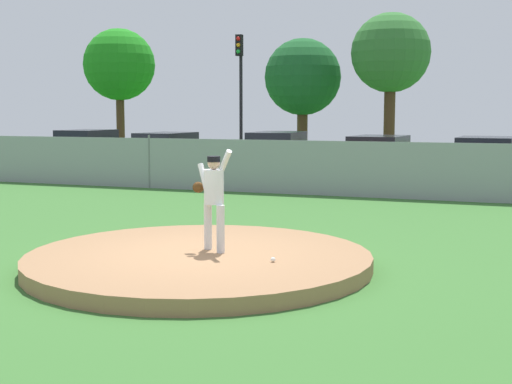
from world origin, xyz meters
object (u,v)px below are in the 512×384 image
at_px(pitcher_youth, 213,193).
at_px(baseball, 273,260).
at_px(parked_car_white, 166,155).
at_px(parked_car_silver, 277,157).
at_px(parked_car_teal, 87,152).
at_px(traffic_cone_orange, 216,169).
at_px(parked_car_navy, 486,163).
at_px(traffic_light_near, 240,79).
at_px(parked_car_red, 379,161).

relative_size(pitcher_youth, baseball, 22.49).
height_order(parked_car_white, parked_car_silver, parked_car_silver).
xyz_separation_m(parked_car_silver, parked_car_teal, (-8.27, 0.14, -0.01)).
relative_size(parked_car_teal, traffic_cone_orange, 7.48).
height_order(baseball, parked_car_navy, parked_car_navy).
distance_m(pitcher_youth, traffic_light_near, 19.50).
distance_m(parked_car_navy, parked_car_teal, 15.57).
relative_size(parked_car_white, parked_car_silver, 0.94).
height_order(pitcher_youth, parked_car_teal, pitcher_youth).
distance_m(pitcher_youth, parked_car_navy, 14.42).
height_order(pitcher_youth, traffic_cone_orange, pitcher_youth).
relative_size(parked_car_red, traffic_light_near, 0.77).
bearing_deg(parked_car_silver, parked_car_teal, 179.00).
height_order(baseball, traffic_cone_orange, traffic_cone_orange).
height_order(parked_car_white, parked_car_navy, parked_car_white).
distance_m(parked_car_white, parked_car_red, 8.41).
bearing_deg(baseball, traffic_cone_orange, 116.56).
bearing_deg(parked_car_navy, pitcher_youth, -104.74).
height_order(traffic_cone_orange, traffic_light_near, traffic_light_near).
height_order(parked_car_red, parked_car_silver, parked_car_silver).
xyz_separation_m(parked_car_navy, traffic_cone_orange, (-9.98, 0.59, -0.52)).
xyz_separation_m(pitcher_youth, baseball, (1.18, -0.46, -0.92)).
bearing_deg(parked_car_red, parked_car_navy, 0.83).
relative_size(parked_car_white, traffic_light_near, 0.78).
relative_size(pitcher_youth, traffic_cone_orange, 3.03).
xyz_separation_m(parked_car_navy, traffic_light_near, (-10.38, 4.17, 3.09)).
relative_size(parked_car_navy, parked_car_teal, 1.01).
bearing_deg(parked_car_silver, traffic_light_near, 126.76).
xyz_separation_m(parked_car_silver, traffic_light_near, (-3.09, 4.13, 3.04)).
bearing_deg(parked_car_silver, traffic_cone_orange, 168.29).
relative_size(baseball, parked_car_teal, 0.02).
bearing_deg(parked_car_red, parked_car_silver, 178.67).
relative_size(pitcher_youth, traffic_light_near, 0.29).
relative_size(traffic_cone_orange, traffic_light_near, 0.10).
height_order(parked_car_silver, traffic_light_near, traffic_light_near).
distance_m(baseball, traffic_cone_orange, 16.77).
bearing_deg(parked_car_red, traffic_cone_orange, 174.29).
distance_m(parked_car_red, traffic_cone_orange, 6.49).
distance_m(baseball, traffic_light_near, 20.50).
relative_size(parked_car_white, traffic_cone_orange, 8.19).
xyz_separation_m(parked_car_silver, parked_car_navy, (7.30, -0.04, -0.05)).
bearing_deg(traffic_cone_orange, parked_car_white, -168.87).
distance_m(pitcher_youth, parked_car_white, 16.40).
relative_size(parked_car_white, parked_car_red, 1.02).
distance_m(pitcher_youth, parked_car_teal, 18.47).
relative_size(parked_car_navy, traffic_cone_orange, 7.52).
relative_size(parked_car_red, parked_car_teal, 1.08).
distance_m(pitcher_youth, parked_car_silver, 14.45).
bearing_deg(parked_car_silver, pitcher_youth, -75.44).
bearing_deg(parked_car_silver, parked_car_red, -1.33).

